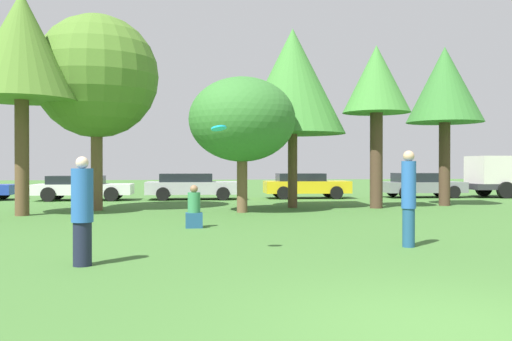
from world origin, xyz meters
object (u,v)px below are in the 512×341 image
bystander_sitting (194,210)px  tree_5 (445,86)px  frisbee (219,128)px  parked_car_silver (192,186)px  tree_2 (242,120)px  tree_4 (376,83)px  parked_car_white (82,187)px  parked_car_grey (421,185)px  tree_0 (22,47)px  tree_3 (293,82)px  parked_car_yellow (305,185)px  person_thrower (82,211)px  tree_1 (97,77)px  person_catcher (409,197)px

bystander_sitting → tree_5: (10.33, 6.86, 4.41)m
frisbee → tree_5: bearing=49.2°
bystander_sitting → parked_car_silver: bearing=89.3°
parked_car_silver → tree_2: bearing=-76.7°
frisbee → parked_car_silver: frisbee is taller
tree_4 → parked_car_white: bearing=151.8°
bystander_sitting → parked_car_silver: (0.15, 12.45, 0.21)m
parked_car_grey → tree_0: bearing=-153.0°
tree_2 → tree_4: (5.33, 1.30, 1.59)m
frisbee → parked_car_grey: 20.88m
bystander_sitting → tree_4: 10.23m
tree_0 → tree_3: size_ratio=1.05×
tree_2 → parked_car_silver: size_ratio=1.04×
tree_5 → parked_car_yellow: 8.46m
parked_car_white → parked_car_silver: bearing=1.9°
person_thrower → parked_car_yellow: 19.64m
tree_0 → tree_4: size_ratio=1.17×
bystander_sitting → tree_0: 8.63m
tree_0 → parked_car_silver: tree_0 is taller
frisbee → parked_car_grey: frisbee is taller
person_thrower → parked_car_silver: 17.97m
tree_3 → tree_4: bearing=-12.7°
person_thrower → frisbee: size_ratio=6.17×
tree_3 → parked_car_silver: bearing=123.3°
frisbee → tree_0: size_ratio=0.04×
parked_car_yellow → tree_0: bearing=-142.1°
tree_2 → parked_car_white: size_ratio=1.04×
bystander_sitting → tree_3: tree_3 is taller
person_thrower → tree_0: tree_0 is taller
tree_0 → parked_car_yellow: (11.31, 8.31, -4.83)m
tree_5 → parked_car_grey: (1.55, 5.75, -4.21)m
tree_1 → parked_car_yellow: bearing=35.0°
frisbee → tree_1: (-3.74, 10.92, 2.56)m
person_catcher → frisbee: frisbee is taller
person_thrower → bystander_sitting: size_ratio=1.58×
tree_5 → parked_car_silver: bearing=151.2°
tree_4 → tree_5: 3.36m
tree_1 → parked_car_yellow: 11.99m
tree_5 → tree_3: bearing=-178.0°
tree_5 → parked_car_white: tree_5 is taller
frisbee → parked_car_yellow: 18.27m
tree_3 → bystander_sitting: bearing=-120.9°
parked_car_white → parked_car_grey: bearing=2.2°
frisbee → parked_car_grey: size_ratio=0.07×
tree_0 → tree_4: (12.60, 1.60, -0.68)m
bystander_sitting → tree_1: size_ratio=0.16×
person_catcher → parked_car_grey: size_ratio=0.47×
tree_0 → parked_car_grey: (17.38, 8.28, -4.84)m
parked_car_grey → parked_car_yellow: bearing=-178.8°
person_catcher → tree_4: 11.10m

